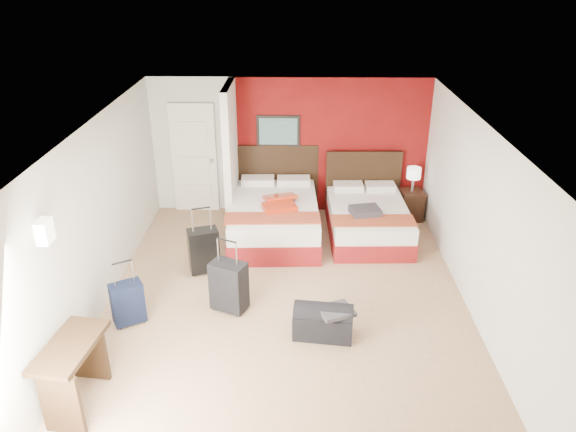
{
  "coord_description": "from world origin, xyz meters",
  "views": [
    {
      "loc": [
        0.13,
        -6.34,
        4.37
      ],
      "look_at": [
        0.01,
        0.8,
        1.0
      ],
      "focal_mm": 34.27,
      "sensor_mm": 36.0,
      "label": 1
    }
  ],
  "objects_px": {
    "bed_right": "(368,222)",
    "red_suitcase_open": "(280,202)",
    "suitcase_charcoal": "(229,288)",
    "suitcase_black": "(204,252)",
    "bed_left": "(274,219)",
    "nightstand": "(411,205)",
    "suitcase_navy": "(128,305)",
    "desk": "(75,374)",
    "table_lamp": "(413,180)",
    "duffel_bag": "(323,323)"
  },
  "relations": [
    {
      "from": "red_suitcase_open",
      "to": "table_lamp",
      "type": "distance_m",
      "value": 2.51
    },
    {
      "from": "bed_left",
      "to": "table_lamp",
      "type": "relative_size",
      "value": 4.78
    },
    {
      "from": "suitcase_charcoal",
      "to": "suitcase_navy",
      "type": "height_order",
      "value": "suitcase_charcoal"
    },
    {
      "from": "bed_right",
      "to": "duffel_bag",
      "type": "xyz_separation_m",
      "value": [
        -0.88,
        -2.75,
        -0.09
      ]
    },
    {
      "from": "red_suitcase_open",
      "to": "suitcase_black",
      "type": "height_order",
      "value": "red_suitcase_open"
    },
    {
      "from": "bed_left",
      "to": "suitcase_navy",
      "type": "distance_m",
      "value": 3.09
    },
    {
      "from": "bed_right",
      "to": "red_suitcase_open",
      "type": "distance_m",
      "value": 1.56
    },
    {
      "from": "suitcase_charcoal",
      "to": "desk",
      "type": "xyz_separation_m",
      "value": [
        -1.42,
        -1.77,
        0.05
      ]
    },
    {
      "from": "bed_left",
      "to": "table_lamp",
      "type": "bearing_deg",
      "value": 14.52
    },
    {
      "from": "nightstand",
      "to": "suitcase_black",
      "type": "height_order",
      "value": "suitcase_black"
    },
    {
      "from": "desk",
      "to": "suitcase_navy",
      "type": "bearing_deg",
      "value": 92.01
    },
    {
      "from": "table_lamp",
      "to": "suitcase_navy",
      "type": "relative_size",
      "value": 0.79
    },
    {
      "from": "table_lamp",
      "to": "bed_left",
      "type": "bearing_deg",
      "value": -163.49
    },
    {
      "from": "table_lamp",
      "to": "duffel_bag",
      "type": "height_order",
      "value": "table_lamp"
    },
    {
      "from": "nightstand",
      "to": "suitcase_navy",
      "type": "distance_m",
      "value": 5.36
    },
    {
      "from": "table_lamp",
      "to": "suitcase_black",
      "type": "relative_size",
      "value": 0.66
    },
    {
      "from": "nightstand",
      "to": "duffel_bag",
      "type": "height_order",
      "value": "nightstand"
    },
    {
      "from": "desk",
      "to": "bed_left",
      "type": "bearing_deg",
      "value": 71.22
    },
    {
      "from": "bed_right",
      "to": "red_suitcase_open",
      "type": "bearing_deg",
      "value": -177.18
    },
    {
      "from": "nightstand",
      "to": "desk",
      "type": "relative_size",
      "value": 0.59
    },
    {
      "from": "table_lamp",
      "to": "suitcase_navy",
      "type": "bearing_deg",
      "value": -142.81
    },
    {
      "from": "suitcase_navy",
      "to": "table_lamp",
      "type": "bearing_deg",
      "value": 6.72
    },
    {
      "from": "table_lamp",
      "to": "suitcase_charcoal",
      "type": "bearing_deg",
      "value": -135.68
    },
    {
      "from": "bed_left",
      "to": "red_suitcase_open",
      "type": "distance_m",
      "value": 0.39
    },
    {
      "from": "bed_left",
      "to": "nightstand",
      "type": "relative_size",
      "value": 3.8
    },
    {
      "from": "suitcase_charcoal",
      "to": "red_suitcase_open",
      "type": "bearing_deg",
      "value": 97.62
    },
    {
      "from": "red_suitcase_open",
      "to": "desk",
      "type": "distance_m",
      "value": 4.38
    },
    {
      "from": "red_suitcase_open",
      "to": "suitcase_black",
      "type": "distance_m",
      "value": 1.6
    },
    {
      "from": "red_suitcase_open",
      "to": "desk",
      "type": "bearing_deg",
      "value": -135.5
    },
    {
      "from": "bed_left",
      "to": "bed_right",
      "type": "xyz_separation_m",
      "value": [
        1.6,
        0.02,
        -0.04
      ]
    },
    {
      "from": "suitcase_black",
      "to": "desk",
      "type": "relative_size",
      "value": 0.71
    },
    {
      "from": "duffel_bag",
      "to": "bed_right",
      "type": "bearing_deg",
      "value": 79.55
    },
    {
      "from": "red_suitcase_open",
      "to": "bed_left",
      "type": "bearing_deg",
      "value": 117.39
    },
    {
      "from": "table_lamp",
      "to": "suitcase_charcoal",
      "type": "distance_m",
      "value": 4.19
    },
    {
      "from": "suitcase_black",
      "to": "suitcase_navy",
      "type": "height_order",
      "value": "suitcase_black"
    },
    {
      "from": "suitcase_black",
      "to": "desk",
      "type": "xyz_separation_m",
      "value": [
        -0.93,
        -2.77,
        0.06
      ]
    },
    {
      "from": "red_suitcase_open",
      "to": "desk",
      "type": "height_order",
      "value": "desk"
    },
    {
      "from": "bed_left",
      "to": "nightstand",
      "type": "height_order",
      "value": "bed_left"
    },
    {
      "from": "nightstand",
      "to": "suitcase_navy",
      "type": "xyz_separation_m",
      "value": [
        -4.27,
        -3.24,
        0.0
      ]
    },
    {
      "from": "bed_right",
      "to": "table_lamp",
      "type": "height_order",
      "value": "table_lamp"
    },
    {
      "from": "red_suitcase_open",
      "to": "nightstand",
      "type": "distance_m",
      "value": 2.54
    },
    {
      "from": "red_suitcase_open",
      "to": "duffel_bag",
      "type": "distance_m",
      "value": 2.75
    },
    {
      "from": "nightstand",
      "to": "table_lamp",
      "type": "height_order",
      "value": "table_lamp"
    },
    {
      "from": "nightstand",
      "to": "duffel_bag",
      "type": "relative_size",
      "value": 0.75
    },
    {
      "from": "suitcase_charcoal",
      "to": "suitcase_black",
      "type": "bearing_deg",
      "value": 140.62
    },
    {
      "from": "bed_left",
      "to": "suitcase_charcoal",
      "type": "distance_m",
      "value": 2.25
    },
    {
      "from": "red_suitcase_open",
      "to": "nightstand",
      "type": "xyz_separation_m",
      "value": [
        2.36,
        0.83,
        -0.4
      ]
    },
    {
      "from": "suitcase_charcoal",
      "to": "bed_right",
      "type": "bearing_deg",
      "value": 70.23
    },
    {
      "from": "suitcase_black",
      "to": "duffel_bag",
      "type": "height_order",
      "value": "suitcase_black"
    },
    {
      "from": "suitcase_navy",
      "to": "duffel_bag",
      "type": "xyz_separation_m",
      "value": [
        2.53,
        -0.22,
        -0.09
      ]
    }
  ]
}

